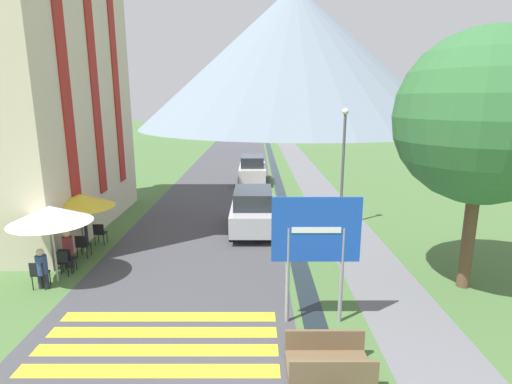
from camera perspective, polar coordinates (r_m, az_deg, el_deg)
ground_plane at (r=25.35m, az=0.58°, el=0.64°), size 160.00×160.00×0.00m
road at (r=35.25m, az=-3.67°, el=4.13°), size 6.40×60.00×0.01m
footpath at (r=35.39m, az=6.26°, el=4.12°), size 2.20×60.00×0.01m
drainage_channel at (r=35.21m, az=2.37°, el=4.13°), size 0.60×60.00×0.00m
crosswalk_marking at (r=10.09m, az=-13.61°, el=-19.97°), size 5.44×2.54×0.01m
mountain_distant at (r=81.88m, az=5.39°, el=18.48°), size 60.16×60.16×26.59m
hotel_building at (r=19.12m, az=-29.66°, el=15.18°), size 5.56×9.89×12.52m
road_sign at (r=9.72m, az=8.51°, el=-6.81°), size 2.14×0.11×3.23m
footbridge at (r=8.93m, az=10.29°, el=-22.91°), size 1.70×1.10×0.65m
parked_car_near at (r=16.88m, az=-0.46°, el=-2.54°), size 1.92×4.26×1.82m
parked_car_far at (r=26.76m, az=-0.55°, el=3.28°), size 1.82×4.09×1.82m
cafe_chair_middle at (r=15.33m, az=-23.58°, el=-6.86°), size 0.40×0.40×0.85m
cafe_chair_near_left at (r=14.09m, az=-25.88°, el=-8.81°), size 0.40×0.40×0.85m
cafe_chair_far_left at (r=16.44m, az=-21.47°, el=-5.35°), size 0.40×0.40×0.85m
cafe_chair_nearest at (r=13.50m, az=-28.65°, el=-10.07°), size 0.40×0.40×0.85m
cafe_chair_near_right at (r=14.25m, az=-25.48°, el=-8.53°), size 0.40×0.40×0.85m
cafe_umbrella_front_white at (r=13.29m, az=-27.37°, el=-2.86°), size 2.38×2.38×2.40m
cafe_umbrella_middle_yellow at (r=15.55m, az=-23.85°, el=-1.15°), size 2.37×2.37×2.17m
person_seated_far at (r=13.41m, az=-28.32°, el=-9.38°), size 0.32×0.32×1.24m
person_seated_near at (r=14.64m, az=-25.32°, el=-7.15°), size 0.32×0.32×1.28m
person_standing_terrace at (r=16.43m, az=-23.61°, el=-3.68°), size 0.32×0.32×1.77m
streetlamp at (r=17.49m, az=12.32°, el=4.82°), size 0.28×0.28×5.11m
tree_by_path at (r=12.63m, az=29.70°, el=9.19°), size 4.77×4.77×7.36m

